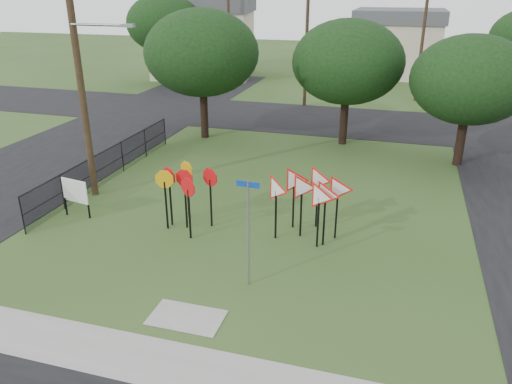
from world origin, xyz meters
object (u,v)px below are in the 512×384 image
info_board (75,192)px  street_name_sign (248,228)px  yield_sign_cluster (310,191)px  stop_sign_cluster (184,184)px

info_board → street_name_sign: bearing=-19.0°
yield_sign_cluster → info_board: yield_sign_cluster is taller
stop_sign_cluster → yield_sign_cluster: yield_sign_cluster is taller
street_name_sign → yield_sign_cluster: bearing=72.1°
street_name_sign → info_board: street_name_sign is taller
stop_sign_cluster → yield_sign_cluster: size_ratio=0.76×
street_name_sign → stop_sign_cluster: size_ratio=1.44×
yield_sign_cluster → info_board: (-8.94, -0.88, -0.75)m
yield_sign_cluster → street_name_sign: bearing=-107.9°
stop_sign_cluster → info_board: 4.49m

